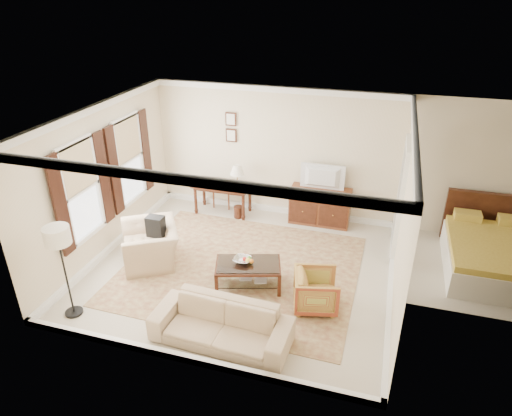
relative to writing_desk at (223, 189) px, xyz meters
The scene contains 21 objects.
room_shell 3.01m from the writing_desk, 61.50° to the right, with size 5.51×5.01×2.91m.
annex_bedroom 5.70m from the writing_desk, ahead, with size 3.00×2.70×2.90m.
window_front 3.33m from the writing_desk, 119.58° to the right, with size 0.12×1.56×1.80m, color #CCB284, non-canonical shape.
window_rear 2.18m from the writing_desk, 143.30° to the right, with size 0.12×1.56×1.80m, color #CCB284, non-canonical shape.
doorway 3.91m from the writing_desk, ahead, with size 0.10×1.12×2.25m, color white, non-canonical shape.
rug 2.46m from the writing_desk, 62.01° to the right, with size 4.28×3.67×0.01m, color brown.
writing_desk is the anchor object (origin of this frame).
desk_chair 0.37m from the writing_desk, 107.16° to the left, with size 0.45×0.45×1.05m, color brown, non-canonical shape.
desk_lamp 0.51m from the writing_desk, ahead, with size 0.32×0.32×0.50m, color silver, non-canonical shape.
framed_prints 1.40m from the writing_desk, 75.85° to the left, with size 0.25×0.04×0.68m, color #452013, non-canonical shape.
sideboard 2.24m from the writing_desk, ahead, with size 1.31×0.50×0.81m, color brown.
tv 2.32m from the writing_desk, ahead, with size 0.91×0.52×0.12m, color black.
coffee_table 2.95m from the writing_desk, 61.10° to the right, with size 1.27×0.95×0.48m.
fruit_bowl 2.88m from the writing_desk, 62.81° to the right, with size 0.42×0.42×0.10m, color silver.
book_a 2.90m from the writing_desk, 63.65° to the right, with size 0.28×0.04×0.38m, color brown.
book_b 3.02m from the writing_desk, 59.08° to the right, with size 0.28×0.03×0.38m, color brown.
striped_armchair 3.87m from the writing_desk, 46.55° to the right, with size 0.70×0.65×0.72m, color #963920.
club_armchair 2.42m from the writing_desk, 104.20° to the right, with size 1.15×0.75×1.00m, color tan.
backpack 2.30m from the writing_desk, 102.64° to the right, with size 0.32×0.22×0.40m, color black.
sofa 4.25m from the writing_desk, 70.03° to the right, with size 2.07×0.60×0.81m, color tan.
floor_lamp 4.29m from the writing_desk, 104.76° to the right, with size 0.39×0.39×1.60m.
Camera 1 is at (2.32, -6.80, 4.87)m, focal length 32.00 mm.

